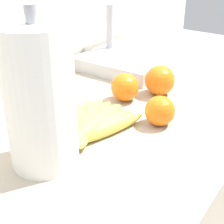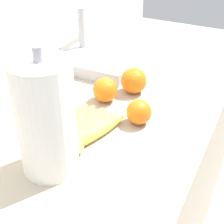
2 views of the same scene
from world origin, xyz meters
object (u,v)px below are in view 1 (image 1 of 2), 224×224
Objects in this scene: paper_towel_roll at (40,99)px; sink_basin at (132,58)px; orange_back_right at (160,80)px; orange_right at (160,111)px; banana_bunch at (93,124)px; orange_far_right at (125,87)px.

paper_towel_roll reaches higher than sink_basin.
orange_back_right is at bearing -131.03° from sink_basin.
sink_basin reaches higher than orange_right.
banana_bunch is 0.18m from paper_towel_roll.
orange_back_right is 0.28× the size of paper_towel_roll.
paper_towel_roll is at bearing 177.24° from banana_bunch.
sink_basin is at bearing 40.50° from orange_right.
sink_basin reaches higher than banana_bunch.
orange_back_right is (0.26, -0.03, 0.02)m from banana_bunch.
paper_towel_roll is at bearing 175.43° from orange_back_right.
sink_basin is (0.42, 0.16, 0.00)m from banana_bunch.
paper_towel_roll reaches higher than banana_bunch.
orange_right is 0.94× the size of orange_far_right.
orange_far_right is at bearing 64.75° from orange_right.
orange_far_right is 0.28m from sink_basin.
orange_far_right is (0.06, 0.13, 0.00)m from orange_right.
sink_basin is at bearing 15.55° from paper_towel_roll.
orange_far_right is 0.25× the size of paper_towel_roll.
orange_far_right is 0.23× the size of sink_basin.
orange_back_right reaches higher than banana_bunch.
orange_far_right is (0.17, 0.03, 0.02)m from banana_bunch.
sink_basin reaches higher than orange_back_right.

